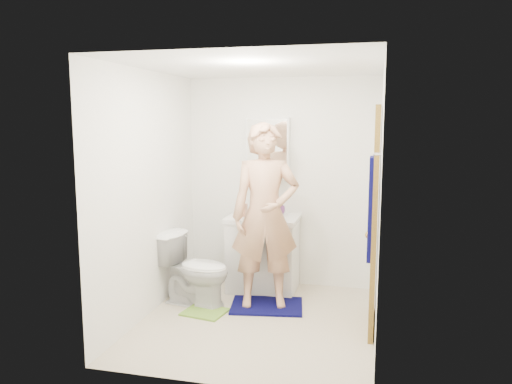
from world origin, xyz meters
TOP-DOWN VIEW (x-y plane):
  - floor at (0.00, 0.00)m, footprint 2.20×2.40m
  - ceiling at (0.00, 0.00)m, footprint 2.20×2.40m
  - wall_back at (0.00, 1.21)m, footprint 2.20×0.02m
  - wall_front at (0.00, -1.21)m, footprint 2.20×0.02m
  - wall_left at (-1.11, 0.00)m, footprint 0.02×2.40m
  - wall_right at (1.11, 0.00)m, footprint 0.02×2.40m
  - vanity_cabinet at (-0.15, 0.91)m, footprint 0.75×0.55m
  - countertop at (-0.15, 0.91)m, footprint 0.79×0.59m
  - sink_basin at (-0.15, 0.91)m, footprint 0.40×0.40m
  - faucet at (-0.15, 1.09)m, footprint 0.03×0.03m
  - medicine_cabinet at (-0.15, 1.14)m, footprint 0.50×0.12m
  - mirror_panel at (-0.15, 1.08)m, footprint 0.46×0.01m
  - door at (1.07, 0.15)m, footprint 0.05×0.80m
  - door_knob at (1.03, -0.17)m, footprint 0.07×0.07m
  - towel at (1.03, -0.57)m, footprint 0.03×0.24m
  - towel_hook at (1.07, -0.57)m, footprint 0.06×0.02m
  - toilet at (-0.74, 0.30)m, footprint 0.81×0.55m
  - bath_mat at (0.01, 0.39)m, footprint 0.80×0.63m
  - green_rug at (-0.56, 0.08)m, footprint 0.46×0.41m
  - soap_dispenser at (-0.38, 0.87)m, footprint 0.10×0.10m
  - toothbrush_cup at (0.01, 1.02)m, footprint 0.16×0.16m
  - man at (-0.02, 0.40)m, footprint 0.78×0.62m

SIDE VIEW (x-z plane):
  - floor at x=0.00m, z-range -0.02..0.00m
  - green_rug at x=-0.56m, z-range 0.00..0.02m
  - bath_mat at x=0.01m, z-range 0.00..0.02m
  - toilet at x=-0.74m, z-range 0.00..0.76m
  - vanity_cabinet at x=-0.15m, z-range 0.00..0.80m
  - countertop at x=-0.15m, z-range 0.80..0.85m
  - sink_basin at x=-0.15m, z-range 0.83..0.86m
  - toothbrush_cup at x=0.01m, z-range 0.85..0.96m
  - faucet at x=-0.15m, z-range 0.85..0.97m
  - door_knob at x=1.03m, z-range 0.91..0.98m
  - soap_dispenser at x=-0.38m, z-range 0.85..1.05m
  - man at x=-0.02m, z-range 0.02..1.90m
  - door at x=1.07m, z-range 0.00..2.05m
  - wall_back at x=0.00m, z-range 0.00..2.40m
  - wall_front at x=0.00m, z-range 0.00..2.40m
  - wall_left at x=-1.11m, z-range 0.00..2.40m
  - wall_right at x=1.11m, z-range 0.00..2.40m
  - towel at x=1.03m, z-range 0.85..1.65m
  - medicine_cabinet at x=-0.15m, z-range 1.25..1.95m
  - mirror_panel at x=-0.15m, z-range 1.27..1.93m
  - towel_hook at x=1.07m, z-range 1.66..1.68m
  - ceiling at x=0.00m, z-range 2.40..2.42m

